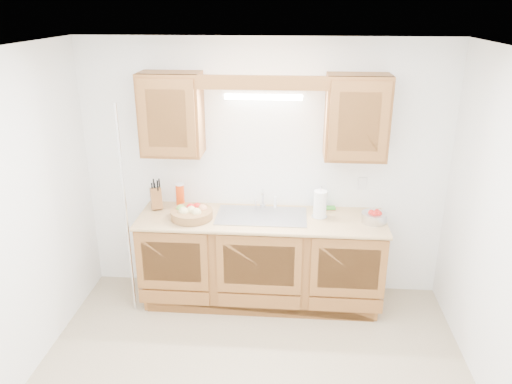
# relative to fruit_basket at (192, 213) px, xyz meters

# --- Properties ---
(room) EXTENTS (3.52, 3.50, 2.50)m
(room) POSITION_rel_fruit_basket_xyz_m (0.64, -1.11, 0.30)
(room) COLOR tan
(room) RESTS_ON ground
(base_cabinets) EXTENTS (2.20, 0.60, 0.86)m
(base_cabinets) POSITION_rel_fruit_basket_xyz_m (0.64, 0.09, -0.51)
(base_cabinets) COLOR brown
(base_cabinets) RESTS_ON ground
(countertop) EXTENTS (2.30, 0.63, 0.04)m
(countertop) POSITION_rel_fruit_basket_xyz_m (0.64, 0.07, -0.07)
(countertop) COLOR tan
(countertop) RESTS_ON base_cabinets
(upper_cabinet_left) EXTENTS (0.55, 0.33, 0.75)m
(upper_cabinet_left) POSITION_rel_fruit_basket_xyz_m (-0.19, 0.22, 0.87)
(upper_cabinet_left) COLOR brown
(upper_cabinet_left) RESTS_ON room
(upper_cabinet_right) EXTENTS (0.55, 0.33, 0.75)m
(upper_cabinet_right) POSITION_rel_fruit_basket_xyz_m (1.47, 0.22, 0.87)
(upper_cabinet_right) COLOR brown
(upper_cabinet_right) RESTS_ON room
(valance) EXTENTS (2.20, 0.05, 0.12)m
(valance) POSITION_rel_fruit_basket_xyz_m (0.64, 0.08, 1.19)
(valance) COLOR brown
(valance) RESTS_ON room
(fluorescent_fixture) EXTENTS (0.76, 0.08, 0.08)m
(fluorescent_fixture) POSITION_rel_fruit_basket_xyz_m (0.64, 0.30, 1.04)
(fluorescent_fixture) COLOR white
(fluorescent_fixture) RESTS_ON room
(sink) EXTENTS (0.84, 0.46, 0.36)m
(sink) POSITION_rel_fruit_basket_xyz_m (0.64, 0.09, -0.13)
(sink) COLOR #9E9EA3
(sink) RESTS_ON countertop
(wire_shelf_pole) EXTENTS (0.03, 0.03, 2.00)m
(wire_shelf_pole) POSITION_rel_fruit_basket_xyz_m (-0.56, -0.18, 0.05)
(wire_shelf_pole) COLOR silver
(wire_shelf_pole) RESTS_ON ground
(outlet_plate) EXTENTS (0.08, 0.01, 0.12)m
(outlet_plate) POSITION_rel_fruit_basket_xyz_m (1.59, 0.38, 0.20)
(outlet_plate) COLOR white
(outlet_plate) RESTS_ON room
(fruit_basket) EXTENTS (0.46, 0.46, 0.12)m
(fruit_basket) POSITION_rel_fruit_basket_xyz_m (0.00, 0.00, 0.00)
(fruit_basket) COLOR olive
(fruit_basket) RESTS_ON countertop
(knife_block) EXTENTS (0.16, 0.19, 0.30)m
(knife_block) POSITION_rel_fruit_basket_xyz_m (-0.39, 0.22, 0.05)
(knife_block) COLOR brown
(knife_block) RESTS_ON countertop
(orange_canister) EXTENTS (0.11, 0.11, 0.25)m
(orange_canister) POSITION_rel_fruit_basket_xyz_m (-0.16, 0.24, 0.07)
(orange_canister) COLOR #DC3D0C
(orange_canister) RESTS_ON countertop
(soap_bottle) EXTENTS (0.09, 0.09, 0.18)m
(soap_bottle) POSITION_rel_fruit_basket_xyz_m (1.18, 0.33, 0.04)
(soap_bottle) COLOR #2469B4
(soap_bottle) RESTS_ON countertop
(sponge) EXTENTS (0.13, 0.09, 0.02)m
(sponge) POSITION_rel_fruit_basket_xyz_m (1.28, 0.32, -0.04)
(sponge) COLOR #CC333F
(sponge) RESTS_ON countertop
(paper_towel) EXTENTS (0.16, 0.16, 0.31)m
(paper_towel) POSITION_rel_fruit_basket_xyz_m (1.18, 0.12, 0.07)
(paper_towel) COLOR silver
(paper_towel) RESTS_ON countertop
(apple_bowl) EXTENTS (0.29, 0.29, 0.12)m
(apple_bowl) POSITION_rel_fruit_basket_xyz_m (1.67, 0.05, -0.00)
(apple_bowl) COLOR silver
(apple_bowl) RESTS_ON countertop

